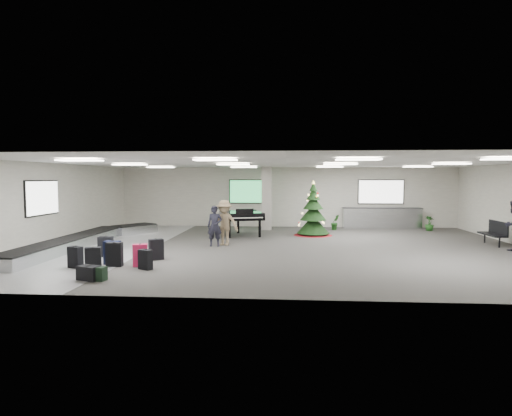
# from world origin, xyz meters

# --- Properties ---
(ground) EXTENTS (18.00, 18.00, 0.00)m
(ground) POSITION_xyz_m (0.00, 0.00, 0.00)
(ground) COLOR #31302D
(ground) RESTS_ON ground
(room_envelope) EXTENTS (18.02, 14.02, 3.21)m
(room_envelope) POSITION_xyz_m (-0.38, 0.67, 2.33)
(room_envelope) COLOR #B0ADA1
(room_envelope) RESTS_ON ground
(baggage_carousel) EXTENTS (2.28, 9.71, 0.43)m
(baggage_carousel) POSITION_xyz_m (-7.84, -0.08, 0.21)
(baggage_carousel) COLOR silver
(baggage_carousel) RESTS_ON ground
(service_counter) EXTENTS (4.05, 0.65, 1.08)m
(service_counter) POSITION_xyz_m (5.00, 6.65, 0.55)
(service_counter) COLOR silver
(service_counter) RESTS_ON ground
(suitcase_0) EXTENTS (0.48, 0.37, 0.69)m
(suitcase_0) POSITION_xyz_m (-5.45, -4.48, 0.33)
(suitcase_0) COLOR black
(suitcase_0) RESTS_ON ground
(suitcase_1) EXTENTS (0.48, 0.27, 0.74)m
(suitcase_1) POSITION_xyz_m (-5.08, -3.86, 0.36)
(suitcase_1) COLOR black
(suitcase_1) RESTS_ON ground
(pink_suitcase) EXTENTS (0.47, 0.35, 0.68)m
(pink_suitcase) POSITION_xyz_m (-4.32, -3.81, 0.33)
(pink_suitcase) COLOR #DD1C51
(pink_suitcase) RESTS_ON ground
(suitcase_3) EXTENTS (0.51, 0.45, 0.69)m
(suitcase_3) POSITION_xyz_m (-4.15, -2.77, 0.33)
(suitcase_3) COLOR black
(suitcase_3) RESTS_ON ground
(navy_suitcase) EXTENTS (0.50, 0.33, 0.74)m
(navy_suitcase) POSITION_xyz_m (-5.26, -3.58, 0.36)
(navy_suitcase) COLOR black
(navy_suitcase) RESTS_ON ground
(suitcase_5) EXTENTS (0.47, 0.36, 0.65)m
(suitcase_5) POSITION_xyz_m (-6.13, -4.16, 0.31)
(suitcase_5) COLOR black
(suitcase_5) RESTS_ON ground
(green_duffel) EXTENTS (0.57, 0.34, 0.37)m
(green_duffel) POSITION_xyz_m (-4.87, -5.60, 0.18)
(green_duffel) COLOR black
(green_duffel) RESTS_ON ground
(suitcase_7) EXTENTS (0.45, 0.37, 0.59)m
(suitcase_7) POSITION_xyz_m (-4.02, -4.22, 0.29)
(suitcase_7) COLOR black
(suitcase_7) RESTS_ON ground
(suitcase_8) EXTENTS (0.47, 0.28, 0.70)m
(suitcase_8) POSITION_xyz_m (-6.00, -2.36, 0.34)
(suitcase_8) COLOR black
(suitcase_8) RESTS_ON ground
(black_duffel) EXTENTS (0.64, 0.48, 0.39)m
(black_duffel) POSITION_xyz_m (-5.05, -5.60, 0.19)
(black_duffel) COLOR black
(black_duffel) RESTS_ON ground
(christmas_tree) EXTENTS (1.77, 1.77, 2.52)m
(christmas_tree) POSITION_xyz_m (1.23, 3.56, 0.86)
(christmas_tree) COLOR maroon
(christmas_tree) RESTS_ON ground
(grand_piano) EXTENTS (2.28, 2.64, 1.28)m
(grand_piano) POSITION_xyz_m (-2.03, 3.22, 0.91)
(grand_piano) COLOR black
(grand_piano) RESTS_ON ground
(bench) EXTENTS (0.51, 1.50, 0.95)m
(bench) POSITION_xyz_m (8.15, 1.13, 0.54)
(bench) COLOR black
(bench) RESTS_ON ground
(traveler_a) EXTENTS (0.60, 0.42, 1.57)m
(traveler_a) POSITION_xyz_m (-2.73, 0.09, 0.79)
(traveler_a) COLOR black
(traveler_a) RESTS_ON ground
(traveler_b) EXTENTS (1.25, 0.88, 1.76)m
(traveler_b) POSITION_xyz_m (-2.40, 0.37, 0.88)
(traveler_b) COLOR #887154
(traveler_b) RESTS_ON ground
(potted_plant_left) EXTENTS (0.53, 0.49, 0.79)m
(potted_plant_left) POSITION_xyz_m (2.47, 5.64, 0.39)
(potted_plant_left) COLOR #154417
(potted_plant_left) RESTS_ON ground
(potted_plant_right) EXTENTS (0.59, 0.59, 0.75)m
(potted_plant_right) POSITION_xyz_m (7.14, 5.67, 0.37)
(potted_plant_right) COLOR #154417
(potted_plant_right) RESTS_ON ground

